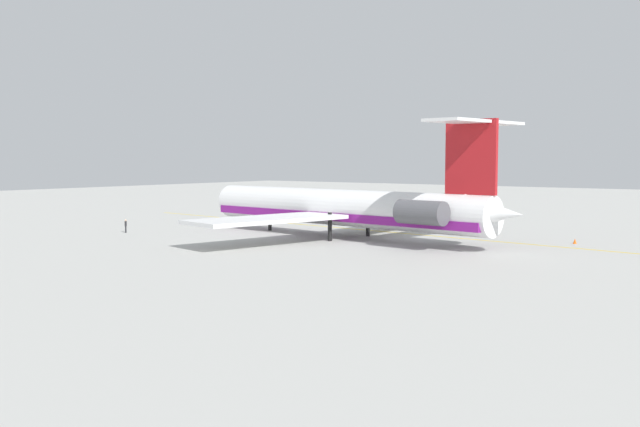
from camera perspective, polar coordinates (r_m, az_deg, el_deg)
The scene contains 6 objects.
ground at distance 93.79m, azimuth 4.94°, elevation -1.09°, with size 281.08×281.08×0.00m, color #ADADA8.
main_jetliner at distance 79.88m, azimuth 2.36°, elevation 0.48°, with size 44.03×38.92×12.82m.
ground_crew_near_nose at distance 109.84m, azimuth -1.29°, elevation 0.32°, with size 0.44×0.28×1.75m.
ground_crew_near_tail at distance 89.37m, azimuth -15.35°, elevation -0.84°, with size 0.41×0.26×1.64m.
safety_cone_nose at distance 79.84m, azimuth 19.80°, elevation -2.11°, with size 0.40×0.40×0.55m, color #EA590F.
taxiway_centreline at distance 88.15m, azimuth 4.89°, elevation -1.44°, with size 90.72×0.36×0.01m, color gold.
Camera 1 is at (-48.98, 79.47, 9.03)m, focal length 39.81 mm.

